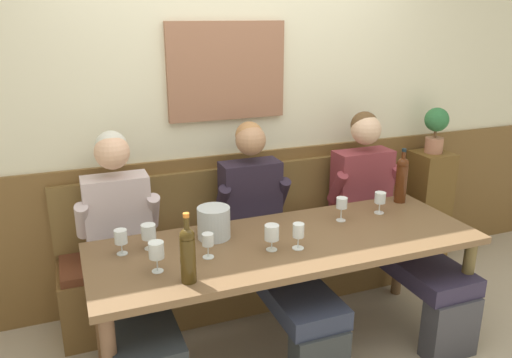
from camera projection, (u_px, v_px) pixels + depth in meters
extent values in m
cube|color=beige|center=(234.00, 98.00, 3.46)|extent=(6.80, 0.08, 2.80)
cube|color=#8E6048|center=(227.00, 71.00, 3.33)|extent=(0.80, 0.04, 0.63)
cube|color=brown|center=(238.00, 222.00, 3.69)|extent=(6.80, 0.03, 1.02)
cube|color=brown|center=(249.00, 271.00, 3.58)|extent=(2.50, 0.42, 0.44)
cube|color=#5B2D1A|center=(249.00, 240.00, 3.50)|extent=(2.45, 0.39, 0.05)
cube|color=brown|center=(239.00, 197.00, 3.59)|extent=(2.50, 0.04, 0.45)
cube|color=brown|center=(288.00, 243.00, 2.87)|extent=(2.20, 0.78, 0.04)
cylinder|color=brown|center=(465.00, 293.00, 3.06)|extent=(0.07, 0.07, 0.70)
cylinder|color=brown|center=(99.00, 308.00, 2.91)|extent=(0.07, 0.07, 0.70)
cylinder|color=brown|center=(400.00, 250.00, 3.62)|extent=(0.07, 0.07, 0.70)
cube|color=#24292D|center=(136.00, 310.00, 2.73)|extent=(0.33, 1.03, 0.11)
cube|color=#BDAAAF|center=(118.00, 218.00, 3.12)|extent=(0.39, 0.19, 0.53)
sphere|color=#DAA988|center=(112.00, 152.00, 2.98)|extent=(0.21, 0.21, 0.21)
sphere|color=beige|center=(111.00, 147.00, 2.99)|extent=(0.19, 0.19, 0.19)
cylinder|color=#BDAAAF|center=(82.00, 221.00, 3.00)|extent=(0.08, 0.20, 0.27)
cylinder|color=#BDAAAF|center=(153.00, 211.00, 3.15)|extent=(0.08, 0.20, 0.27)
cube|color=#262C40|center=(283.00, 281.00, 3.03)|extent=(0.33, 1.03, 0.11)
cube|color=#251D2C|center=(250.00, 200.00, 3.42)|extent=(0.40, 0.19, 0.53)
sphere|color=#AB7C5A|center=(251.00, 140.00, 3.28)|extent=(0.20, 0.20, 0.20)
sphere|color=#A57346|center=(249.00, 136.00, 3.29)|extent=(0.18, 0.18, 0.18)
cylinder|color=#251D2C|center=(222.00, 202.00, 3.30)|extent=(0.08, 0.20, 0.27)
cylinder|color=#251D2C|center=(281.00, 194.00, 3.45)|extent=(0.08, 0.20, 0.27)
cube|color=#38383E|center=(450.00, 327.00, 2.99)|extent=(0.33, 0.14, 0.38)
cube|color=#2A243B|center=(405.00, 256.00, 3.33)|extent=(0.36, 1.03, 0.11)
cube|color=brown|center=(362.00, 185.00, 3.72)|extent=(0.43, 0.19, 0.52)
sphere|color=#D7AE8E|center=(366.00, 130.00, 3.58)|extent=(0.21, 0.21, 0.21)
sphere|color=brown|center=(364.00, 125.00, 3.60)|extent=(0.20, 0.20, 0.20)
cylinder|color=brown|center=(337.00, 188.00, 3.60)|extent=(0.08, 0.20, 0.27)
cylinder|color=brown|center=(391.00, 180.00, 3.76)|extent=(0.08, 0.20, 0.27)
cylinder|color=#B3BDC4|center=(214.00, 223.00, 2.87)|extent=(0.19, 0.19, 0.18)
cylinder|color=#48210D|center=(401.00, 184.00, 3.41)|extent=(0.08, 0.08, 0.26)
sphere|color=#48210D|center=(403.00, 164.00, 3.36)|extent=(0.08, 0.08, 0.08)
cylinder|color=#48210D|center=(404.00, 157.00, 3.35)|extent=(0.03, 0.03, 0.07)
cylinder|color=black|center=(404.00, 150.00, 3.33)|extent=(0.03, 0.03, 0.02)
cylinder|color=#3C2C0F|center=(188.00, 260.00, 2.39)|extent=(0.07, 0.07, 0.22)
sphere|color=#3C2C0F|center=(187.00, 236.00, 2.35)|extent=(0.07, 0.07, 0.07)
cylinder|color=#3C2C0F|center=(187.00, 226.00, 2.33)|extent=(0.03, 0.03, 0.08)
cylinder|color=orange|center=(186.00, 215.00, 2.32)|extent=(0.03, 0.03, 0.02)
cylinder|color=silver|center=(208.00, 257.00, 2.66)|extent=(0.06, 0.06, 0.00)
cylinder|color=silver|center=(208.00, 251.00, 2.65)|extent=(0.01, 0.01, 0.07)
cylinder|color=silver|center=(208.00, 240.00, 2.63)|extent=(0.06, 0.06, 0.06)
cylinder|color=beige|center=(208.00, 243.00, 2.64)|extent=(0.05, 0.05, 0.03)
cylinder|color=silver|center=(341.00, 220.00, 3.13)|extent=(0.06, 0.06, 0.00)
cylinder|color=silver|center=(341.00, 214.00, 3.12)|extent=(0.01, 0.01, 0.08)
cylinder|color=silver|center=(342.00, 203.00, 3.10)|extent=(0.07, 0.07, 0.07)
cylinder|color=#F2DB7D|center=(342.00, 206.00, 3.10)|extent=(0.06, 0.06, 0.03)
cylinder|color=silver|center=(272.00, 249.00, 2.74)|extent=(0.06, 0.06, 0.00)
cylinder|color=silver|center=(272.00, 244.00, 2.74)|extent=(0.01, 0.01, 0.06)
cylinder|color=silver|center=(272.00, 232.00, 2.71)|extent=(0.08, 0.08, 0.08)
cylinder|color=#E6D978|center=(272.00, 237.00, 2.72)|extent=(0.07, 0.07, 0.03)
cylinder|color=silver|center=(122.00, 253.00, 2.70)|extent=(0.06, 0.06, 0.00)
cylinder|color=silver|center=(122.00, 248.00, 2.69)|extent=(0.01, 0.01, 0.06)
cylinder|color=silver|center=(121.00, 237.00, 2.67)|extent=(0.07, 0.07, 0.08)
cylinder|color=#E2E290|center=(121.00, 241.00, 2.68)|extent=(0.06, 0.06, 0.03)
cylinder|color=silver|center=(379.00, 213.00, 3.25)|extent=(0.06, 0.06, 0.00)
cylinder|color=silver|center=(379.00, 208.00, 3.24)|extent=(0.01, 0.01, 0.07)
cylinder|color=silver|center=(380.00, 198.00, 3.22)|extent=(0.07, 0.07, 0.07)
cylinder|color=#F3D586|center=(380.00, 201.00, 3.23)|extent=(0.06, 0.06, 0.02)
cylinder|color=silver|center=(150.00, 248.00, 2.76)|extent=(0.06, 0.06, 0.00)
cylinder|color=silver|center=(149.00, 243.00, 2.75)|extent=(0.01, 0.01, 0.06)
cylinder|color=silver|center=(149.00, 232.00, 2.73)|extent=(0.08, 0.08, 0.08)
cylinder|color=#DFD583|center=(149.00, 236.00, 2.73)|extent=(0.07, 0.07, 0.03)
cylinder|color=silver|center=(298.00, 248.00, 2.76)|extent=(0.06, 0.06, 0.00)
cylinder|color=silver|center=(298.00, 242.00, 2.75)|extent=(0.01, 0.01, 0.06)
cylinder|color=silver|center=(298.00, 230.00, 2.73)|extent=(0.06, 0.06, 0.08)
cylinder|color=silver|center=(158.00, 271.00, 2.52)|extent=(0.06, 0.06, 0.00)
cylinder|color=silver|center=(157.00, 264.00, 2.50)|extent=(0.01, 0.01, 0.07)
cylinder|color=silver|center=(156.00, 250.00, 2.48)|extent=(0.08, 0.08, 0.08)
cylinder|color=#E4D978|center=(157.00, 256.00, 2.49)|extent=(0.07, 0.07, 0.02)
cube|color=brown|center=(427.00, 208.00, 4.09)|extent=(0.28, 0.28, 0.92)
cylinder|color=#A86E53|center=(434.00, 145.00, 3.93)|extent=(0.14, 0.14, 0.12)
cylinder|color=brown|center=(435.00, 133.00, 3.90)|extent=(0.02, 0.02, 0.07)
sphere|color=#2E6C3C|center=(437.00, 120.00, 3.86)|extent=(0.18, 0.18, 0.18)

